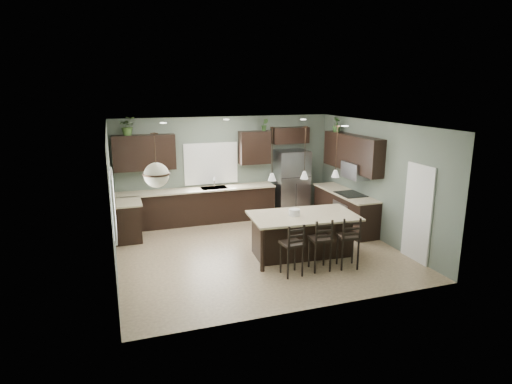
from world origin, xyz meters
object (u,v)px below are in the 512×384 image
object	(u,v)px
bar_stool_left	(292,249)
bar_stool_right	(348,242)
kitchen_island	(303,235)
serving_dish	(294,212)
bar_stool_center	(320,244)
plant_back_left	(128,126)
refrigerator	(291,183)

from	to	relation	value
bar_stool_left	bar_stool_right	xyz separation A→B (m)	(1.22, -0.02, 0.01)
kitchen_island	bar_stool_left	xyz separation A→B (m)	(-0.61, -0.83, 0.07)
kitchen_island	serving_dish	xyz separation A→B (m)	(-0.20, 0.01, 0.53)
kitchen_island	bar_stool_right	world-z (taller)	bar_stool_right
bar_stool_left	bar_stool_right	size ratio (longest dim) A/B	0.97
bar_stool_center	plant_back_left	size ratio (longest dim) A/B	2.33
bar_stool_left	kitchen_island	bearing A→B (deg)	49.47
bar_stool_center	bar_stool_right	xyz separation A→B (m)	(0.59, -0.07, 0.00)
serving_dish	plant_back_left	size ratio (longest dim) A/B	0.52
kitchen_island	plant_back_left	world-z (taller)	plant_back_left
plant_back_left	refrigerator	bearing A→B (deg)	-2.33
bar_stool_right	kitchen_island	bearing A→B (deg)	137.45
refrigerator	bar_stool_right	xyz separation A→B (m)	(-0.39, -3.82, -0.38)
bar_stool_right	serving_dish	bearing A→B (deg)	144.97
kitchen_island	bar_stool_right	xyz separation A→B (m)	(0.60, -0.85, 0.08)
serving_dish	bar_stool_center	world-z (taller)	bar_stool_center
kitchen_island	bar_stool_left	world-z (taller)	bar_stool_left
kitchen_island	plant_back_left	bearing A→B (deg)	140.87
refrigerator	plant_back_left	xyz separation A→B (m)	(-4.33, 0.18, 1.71)
plant_back_left	bar_stool_center	bearing A→B (deg)	-49.56
serving_dish	bar_stool_left	xyz separation A→B (m)	(-0.41, -0.84, -0.47)
serving_dish	bar_stool_left	distance (m)	1.05
bar_stool_right	plant_back_left	bearing A→B (deg)	146.75
kitchen_island	plant_back_left	xyz separation A→B (m)	(-3.33, 3.14, 2.17)
bar_stool_center	bar_stool_left	bearing A→B (deg)	-171.28
refrigerator	kitchen_island	world-z (taller)	refrigerator
refrigerator	bar_stool_left	world-z (taller)	refrigerator
refrigerator	bar_stool_right	size ratio (longest dim) A/B	1.70
bar_stool_left	plant_back_left	xyz separation A→B (m)	(-2.72, 3.97, 2.10)
bar_stool_left	bar_stool_center	distance (m)	0.63
refrigerator	plant_back_left	bearing A→B (deg)	177.67
refrigerator	bar_stool_left	distance (m)	4.14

